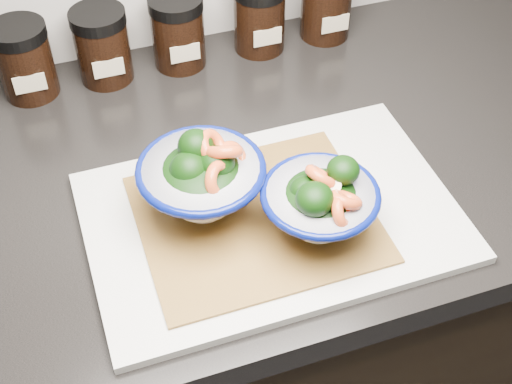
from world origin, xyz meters
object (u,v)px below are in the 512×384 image
object	(u,v)px
bowl_right	(320,204)
spice_jar_e	(326,3)
spice_jar_a	(25,60)
spice_jar_b	(102,46)
cutting_board	(271,217)
spice_jar_d	(259,16)
spice_jar_c	(178,31)
bowl_left	(202,179)

from	to	relation	value
bowl_right	spice_jar_e	distance (m)	0.44
spice_jar_a	spice_jar_b	bearing A→B (deg)	0.00
bowl_right	spice_jar_e	size ratio (longest dim) A/B	1.23
cutting_board	spice_jar_a	world-z (taller)	spice_jar_a
bowl_right	spice_jar_d	size ratio (longest dim) A/B	1.23
spice_jar_a	spice_jar_c	size ratio (longest dim) A/B	1.00
bowl_right	spice_jar_c	xyz separation A→B (m)	(-0.06, 0.40, -0.00)
cutting_board	spice_jar_a	distance (m)	0.44
bowl_left	spice_jar_b	size ratio (longest dim) A/B	1.37
bowl_left	bowl_right	xyz separation A→B (m)	(0.12, -0.08, -0.01)
bowl_right	spice_jar_a	distance (m)	0.50
bowl_left	bowl_right	world-z (taller)	bowl_left
cutting_board	spice_jar_d	distance (m)	0.38
bowl_right	spice_jar_c	distance (m)	0.41
cutting_board	bowl_left	bearing A→B (deg)	156.03
cutting_board	spice_jar_a	bearing A→B (deg)	124.71
cutting_board	spice_jar_e	bearing A→B (deg)	58.25
spice_jar_a	spice_jar_e	world-z (taller)	same
bowl_left	spice_jar_d	size ratio (longest dim) A/B	1.37
spice_jar_b	spice_jar_d	world-z (taller)	same
spice_jar_a	spice_jar_d	world-z (taller)	same
spice_jar_a	spice_jar_c	bearing A→B (deg)	0.00
spice_jar_d	cutting_board	bearing A→B (deg)	-106.94
spice_jar_d	bowl_right	bearing A→B (deg)	-99.36
spice_jar_d	spice_jar_b	bearing A→B (deg)	180.00
spice_jar_e	cutting_board	bearing A→B (deg)	-121.75
bowl_right	spice_jar_a	bearing A→B (deg)	125.76
spice_jar_b	spice_jar_c	distance (m)	0.11
spice_jar_c	spice_jar_e	distance (m)	0.24
spice_jar_b	spice_jar_e	bearing A→B (deg)	0.00
spice_jar_c	spice_jar_d	world-z (taller)	same
spice_jar_b	spice_jar_c	bearing A→B (deg)	0.00
cutting_board	bowl_left	distance (m)	0.10
spice_jar_c	bowl_right	bearing A→B (deg)	-81.04
bowl_left	bowl_right	distance (m)	0.14
spice_jar_b	spice_jar_d	size ratio (longest dim) A/B	1.00
spice_jar_d	spice_jar_e	xyz separation A→B (m)	(0.11, 0.00, 0.00)
spice_jar_a	spice_jar_d	xyz separation A→B (m)	(0.36, 0.00, 0.00)
spice_jar_a	spice_jar_c	xyz separation A→B (m)	(0.23, 0.00, 0.00)
spice_jar_e	spice_jar_c	bearing A→B (deg)	180.00
bowl_left	spice_jar_e	world-z (taller)	bowl_left
cutting_board	spice_jar_d	bearing A→B (deg)	73.06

